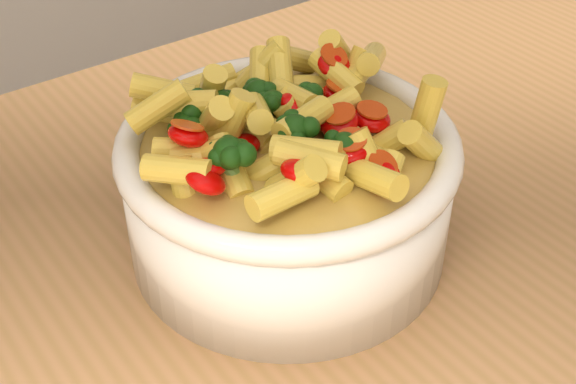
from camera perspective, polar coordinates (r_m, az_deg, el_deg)
serving_bowl at (r=0.54m, az=0.00°, el=0.10°), size 0.23×0.23×0.10m
pasta_salad at (r=0.51m, az=0.00°, el=5.50°), size 0.18×0.18×0.04m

